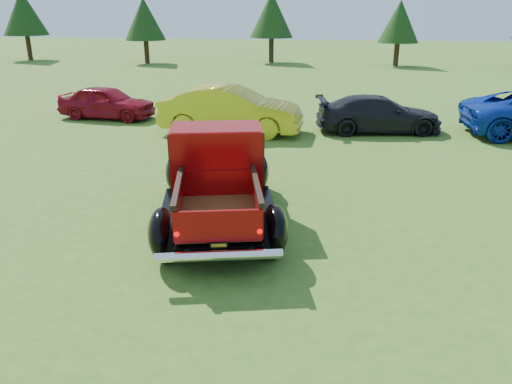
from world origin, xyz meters
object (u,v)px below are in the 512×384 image
Objects in this scene: tree_far_west at (24,13)px; show_car_red at (107,102)px; tree_mid_right at (399,22)px; show_car_yellow at (231,110)px; pickup_truck at (217,173)px; show_car_grey at (379,114)px; tree_west at (144,19)px; tree_mid_left at (272,15)px.

tree_far_west is 25.46m from show_car_red.
show_car_red is at bearing -122.02° from tree_mid_right.
show_car_yellow is at bearing -102.57° from show_car_red.
show_car_grey is at bearing 51.33° from pickup_truck.
tree_west is 25.01m from show_car_grey.
tree_west is at bearing 28.79° from show_car_grey.
tree_mid_right is at bearing -0.00° from tree_far_west.
show_car_yellow is (-7.50, -21.56, -2.21)m from tree_mid_right.
tree_far_west is at bearing 180.00° from tree_mid_right.
tree_far_west reaches higher than show_car_red.
show_car_red is (5.50, -18.99, -2.51)m from tree_west.
show_car_yellow reaches higher than show_car_red.
show_car_red is at bearing 74.51° from show_car_yellow.
tree_mid_right is (18.00, 1.00, -0.14)m from tree_west.
show_car_yellow is at bearing -109.18° from tree_mid_right.
tree_far_west is at bearing 41.69° from show_car_grey.
tree_mid_left is 1.09× the size of show_car_yellow.
show_car_red is 0.87× the size of show_car_grey.
tree_mid_left reaches higher than show_car_grey.
tree_far_west reaches higher than pickup_truck.
show_car_red is at bearing 112.88° from pickup_truck.
tree_west is 19.93m from show_car_red.
tree_far_west is at bearing -176.99° from tree_mid_left.
tree_mid_left reaches higher than show_car_yellow.
tree_mid_left is 21.46m from show_car_red.
show_car_yellow is (1.50, -22.56, -2.62)m from tree_mid_left.
tree_mid_left is at bearing 173.66° from tree_mid_right.
tree_mid_right is 0.96× the size of show_car_yellow.
tree_west reaches higher than pickup_truck.
tree_far_west reaches higher than tree_mid_right.
tree_mid_left is 22.71m from show_car_grey.
tree_mid_right is (9.00, -1.00, -0.41)m from tree_mid_left.
tree_mid_right reaches higher than show_car_yellow.
show_car_grey is at bearing -97.55° from tree_mid_right.
pickup_truck reaches higher than show_car_yellow.
tree_far_west reaches higher than show_car_grey.
tree_mid_right reaches higher than pickup_truck.
show_car_grey is (-2.74, -20.65, -2.38)m from tree_mid_right.
tree_mid_right reaches higher than show_car_grey.
show_car_grey is at bearing -52.15° from tree_west.
show_car_yellow is at bearing -62.94° from tree_west.
tree_west reaches higher than show_car_yellow.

